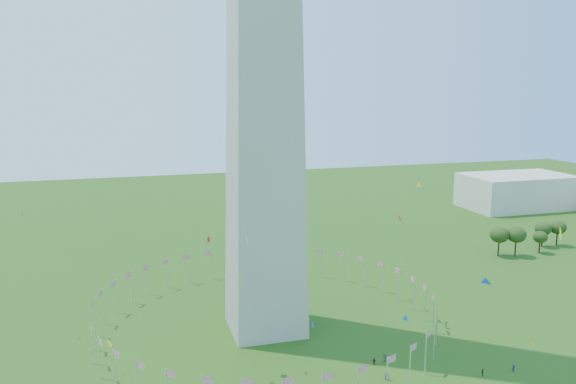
% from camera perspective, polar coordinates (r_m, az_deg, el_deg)
% --- Properties ---
extents(flag_ring, '(80.24, 80.24, 9.00)m').
position_cam_1_polar(flag_ring, '(138.28, -2.30, -11.98)').
color(flag_ring, silver).
rests_on(flag_ring, ground).
extents(gov_building_east_a, '(50.00, 30.00, 16.00)m').
position_cam_1_polar(gov_building_east_a, '(291.97, 22.20, 0.08)').
color(gov_building_east_a, beige).
rests_on(gov_building_east_a, ground).
extents(kites_aloft, '(119.22, 72.82, 32.70)m').
position_cam_1_polar(kites_aloft, '(112.22, 6.11, -8.34)').
color(kites_aloft, blue).
rests_on(kites_aloft, ground).
extents(tree_line_east, '(53.59, 15.59, 10.32)m').
position_cam_1_polar(tree_line_east, '(221.50, 25.32, -4.18)').
color(tree_line_east, '#2E4B19').
rests_on(tree_line_east, ground).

